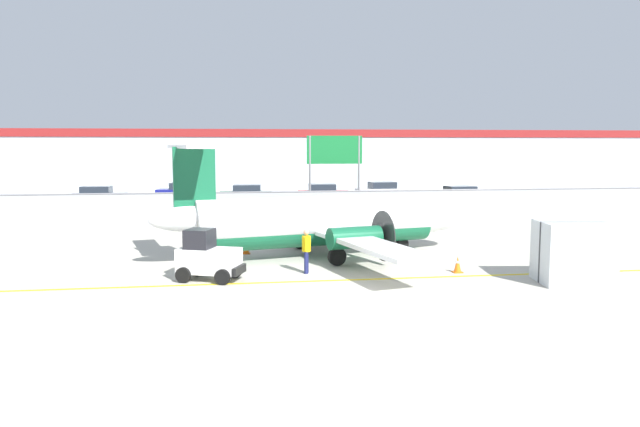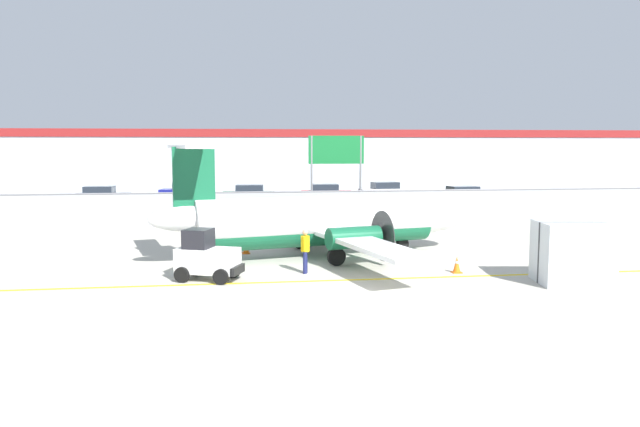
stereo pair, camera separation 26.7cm
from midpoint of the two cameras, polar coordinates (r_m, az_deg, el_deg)
ground_plane at (r=23.08m, az=4.39°, el=-6.03°), size 140.00×140.00×0.01m
perimeter_fence at (r=38.51m, az=-0.72°, el=0.64°), size 98.00×0.10×2.10m
parking_lot_strip at (r=49.99m, az=-2.40°, el=0.72°), size 98.00×17.00×0.12m
background_building at (r=68.19m, az=-3.95°, el=4.90°), size 91.00×8.10×6.50m
commuter_airplane at (r=27.59m, az=1.08°, el=-0.61°), size 14.69×15.94×4.92m
baggage_tug at (r=23.13m, az=-10.02°, el=-3.93°), size 2.57×2.04×1.88m
ground_crew_worker at (r=23.98m, az=-1.04°, el=-3.24°), size 0.41×0.55×1.70m
cargo_container at (r=24.02m, az=22.37°, el=-3.34°), size 2.66×2.32×2.20m
traffic_cone_near_left at (r=24.73m, az=12.70°, el=-4.60°), size 0.36×0.36×0.64m
traffic_cone_near_right at (r=28.52m, az=-6.51°, el=-3.04°), size 0.36×0.36×0.64m
parked_car_0 at (r=51.83m, az=-19.23°, el=1.50°), size 4.27×2.16×1.58m
parked_car_1 at (r=54.68m, az=-12.06°, el=1.95°), size 4.39×2.44×1.58m
parked_car_2 at (r=50.99m, az=-6.41°, el=1.74°), size 4.34×2.31×1.58m
parked_car_3 at (r=51.59m, az=0.70°, el=1.83°), size 4.29×2.19×1.58m
parked_car_4 at (r=54.61m, az=5.99°, el=2.05°), size 4.34×2.30×1.58m
parked_car_5 at (r=50.08m, az=12.95°, el=1.54°), size 4.35×2.34×1.58m
highway_sign at (r=40.19m, az=1.69°, el=5.19°), size 3.60×0.14×5.50m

